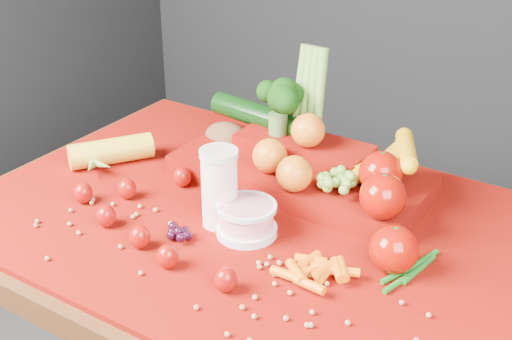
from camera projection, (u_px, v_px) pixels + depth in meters
The scene contains 12 objects.
table at pixel (250, 261), 1.41m from camera, with size 1.10×0.80×0.75m.
red_cloth at pixel (250, 218), 1.36m from camera, with size 1.05×0.75×0.01m, color #6D0703.
milk_glass at pixel (219, 185), 1.30m from camera, with size 0.07×0.07×0.15m.
yogurt_bowl at pixel (247, 218), 1.29m from camera, with size 0.11×0.11×0.06m.
strawberry_scatter at pixel (145, 217), 1.31m from camera, with size 0.44×0.28×0.05m.
dark_grape_cluster at pixel (175, 233), 1.28m from camera, with size 0.06×0.05×0.03m, color black, non-canonical shape.
soybean_scatter at pixel (185, 263), 1.21m from camera, with size 0.84×0.24×0.01m, color #986B41, non-canonical shape.
corn_ear at pixel (99, 159), 1.52m from camera, with size 0.25×0.27×0.06m.
potato at pixel (227, 139), 1.58m from camera, with size 0.11×0.08×0.07m, color #51331E.
baby_carrot_pile at pixel (313, 268), 1.18m from camera, with size 0.17×0.17×0.03m, color #E86208, non-canonical shape.
green_bean_pile at pixel (405, 269), 1.19m from camera, with size 0.14×0.12×0.01m, color #145814, non-canonical shape.
produce_mound at pixel (313, 164), 1.42m from camera, with size 0.60×0.36×0.27m.
Camera 1 is at (0.65, -0.97, 1.46)m, focal length 50.00 mm.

